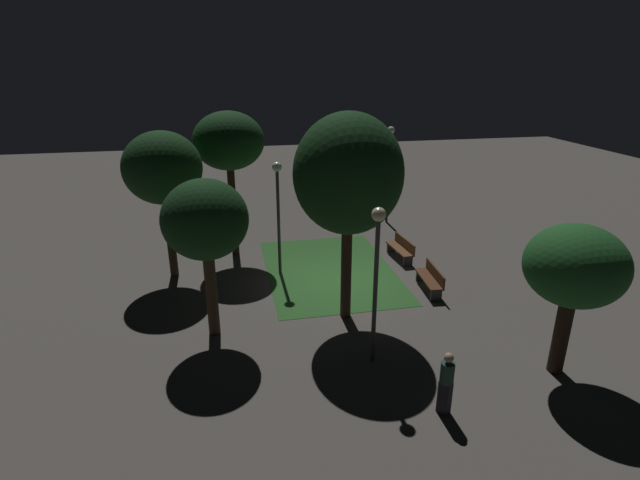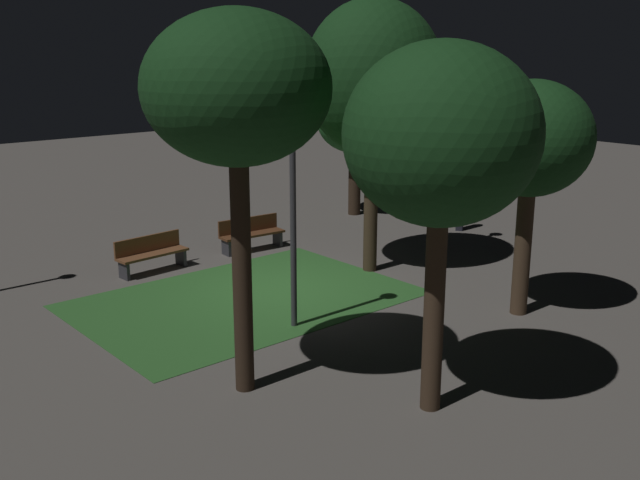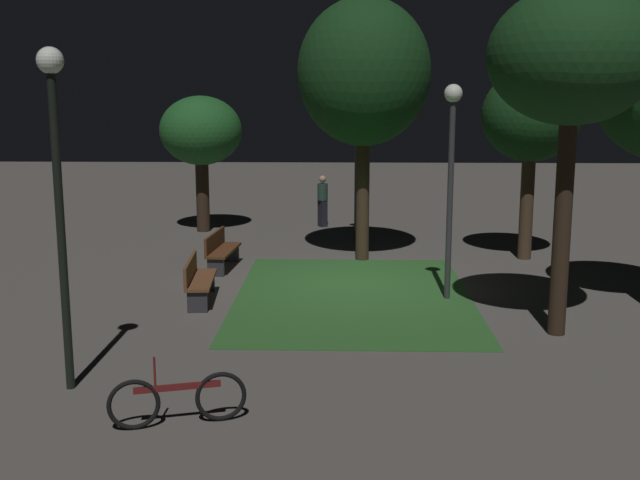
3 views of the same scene
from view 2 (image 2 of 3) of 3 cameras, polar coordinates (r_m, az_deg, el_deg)
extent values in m
plane|color=#56514C|center=(16.61, -3.31, -3.88)|extent=(60.00, 60.00, 0.00)
cube|color=#2D6028|center=(16.05, -5.90, -4.59)|extent=(7.00, 4.83, 0.01)
cube|color=#512D19|center=(19.65, -5.29, 0.45)|extent=(1.83, 0.62, 0.06)
cube|color=#512D19|center=(19.77, -5.62, 1.22)|extent=(1.80, 0.20, 0.40)
cube|color=#2D2D33|center=(20.12, -3.33, 0.13)|extent=(0.11, 0.39, 0.42)
cube|color=#2D2D33|center=(19.33, -7.30, -0.59)|extent=(0.11, 0.39, 0.42)
cube|color=brown|center=(18.16, -12.89, -1.09)|extent=(1.83, 0.62, 0.06)
cube|color=brown|center=(18.28, -13.29, -0.27)|extent=(1.80, 0.20, 0.40)
cube|color=#2D2D33|center=(18.65, -10.79, -1.32)|extent=(0.11, 0.39, 0.42)
cube|color=#2D2D33|center=(17.84, -15.01, -2.33)|extent=(0.11, 0.39, 0.42)
cylinder|color=#38281C|center=(17.56, 4.00, 3.49)|extent=(0.33, 0.33, 3.75)
ellipsoid|color=#143816|center=(17.22, 4.16, 12.53)|extent=(3.23, 3.23, 3.56)
cylinder|color=#2D2116|center=(23.72, 2.71, 4.82)|extent=(0.40, 0.40, 2.37)
ellipsoid|color=#1E5623|center=(23.46, 2.77, 9.28)|extent=(2.44, 2.44, 2.05)
cylinder|color=#38281C|center=(10.90, 8.89, -4.83)|extent=(0.31, 0.31, 3.40)
ellipsoid|color=#143816|center=(10.34, 9.44, 8.11)|extent=(2.77, 2.77, 2.58)
cylinder|color=#423021|center=(15.28, 15.54, -0.33)|extent=(0.34, 0.34, 2.94)
ellipsoid|color=#143816|center=(14.89, 16.11, 7.61)|extent=(2.41, 2.41, 2.27)
cylinder|color=#2D2116|center=(11.35, -6.10, -2.36)|extent=(0.30, 0.30, 3.99)
ellipsoid|color=#143816|center=(10.85, -6.51, 11.69)|extent=(2.78, 2.78, 2.28)
cylinder|color=#333338|center=(13.91, -2.10, 0.97)|extent=(0.12, 0.12, 3.99)
sphere|color=white|center=(13.55, -2.19, 9.81)|extent=(0.36, 0.36, 0.36)
cylinder|color=#333338|center=(19.46, 9.17, 4.93)|extent=(0.12, 0.12, 4.06)
sphere|color=#F4E5B2|center=(19.21, 9.45, 11.34)|extent=(0.36, 0.36, 0.36)
cube|color=black|center=(22.16, 10.85, 1.83)|extent=(0.34, 0.32, 0.84)
cylinder|color=#233D33|center=(22.02, 10.93, 3.55)|extent=(0.32, 0.32, 0.52)
sphere|color=tan|center=(21.95, 10.99, 4.57)|extent=(0.22, 0.22, 0.22)
camera|label=1|loc=(26.96, 31.93, 17.97)|focal=27.11mm
camera|label=3|loc=(14.55, -69.25, 0.56)|focal=43.55mm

